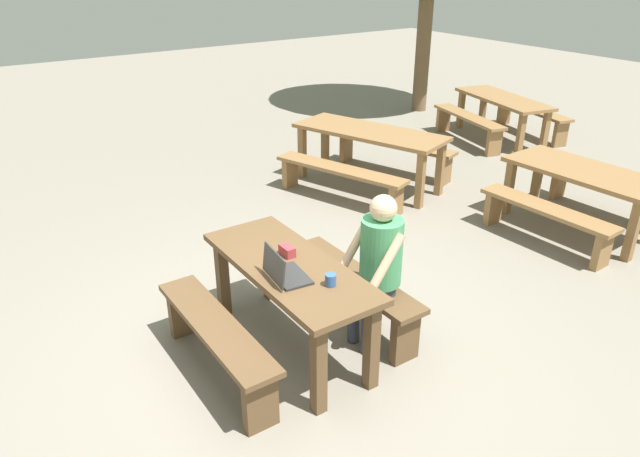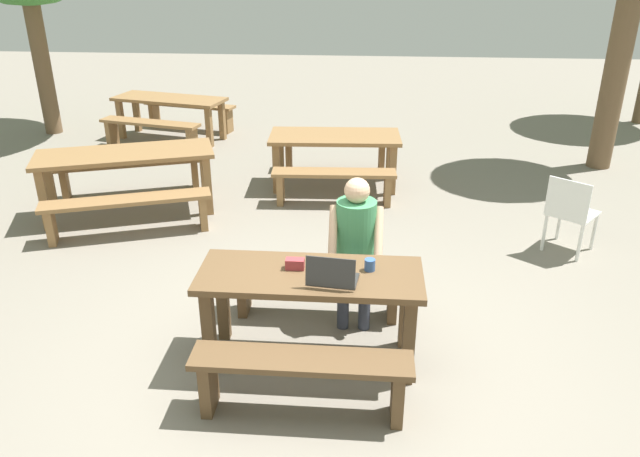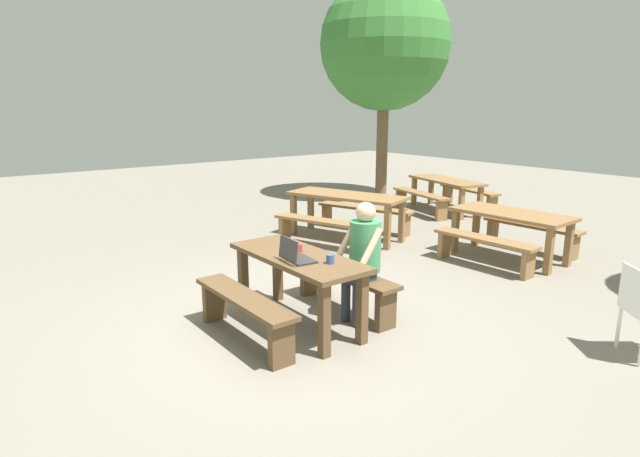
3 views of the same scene
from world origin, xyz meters
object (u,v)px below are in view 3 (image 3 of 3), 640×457
object	(u,v)px
picnic_table_front	(298,268)
picnic_table_rear	(346,201)
person_seated	(363,252)
laptop	(295,256)
coffee_mug	(330,259)
picnic_table_distant	(446,185)
tree_right	(385,45)
small_pouch	(295,248)
picnic_table_mid	(511,220)

from	to	relation	value
picnic_table_front	picnic_table_rear	distance (m)	3.70
picnic_table_front	person_seated	xyz separation A→B (m)	(0.32, 0.61, 0.14)
laptop	coffee_mug	distance (m)	0.35
laptop	picnic_table_distant	size ratio (longest dim) A/B	0.19
picnic_table_front	person_seated	size ratio (longest dim) A/B	1.30
picnic_table_rear	tree_right	world-z (taller)	tree_right
picnic_table_front	picnic_table_distant	bearing A→B (deg)	116.07
small_pouch	tree_right	distance (m)	8.38
small_pouch	person_seated	world-z (taller)	person_seated
person_seated	tree_right	xyz separation A→B (m)	(-5.43, 5.56, 2.86)
tree_right	person_seated	bearing A→B (deg)	-45.67
picnic_table_front	picnic_table_distant	world-z (taller)	picnic_table_front
picnic_table_front	laptop	world-z (taller)	laptop
person_seated	laptop	bearing A→B (deg)	-101.18
picnic_table_front	small_pouch	size ratio (longest dim) A/B	11.93
picnic_table_rear	person_seated	bearing A→B (deg)	-56.68
tree_right	picnic_table_mid	bearing A→B (deg)	-24.11
laptop	picnic_table_mid	size ratio (longest dim) A/B	0.22
laptop	coffee_mug	xyz separation A→B (m)	(0.27, 0.23, -0.01)
picnic_table_mid	picnic_table_distant	size ratio (longest dim) A/B	0.89
small_pouch	picnic_table_rear	world-z (taller)	small_pouch
picnic_table_rear	picnic_table_front	bearing A→B (deg)	-67.24
small_pouch	person_seated	bearing A→B (deg)	51.20
coffee_mug	tree_right	world-z (taller)	tree_right
picnic_table_rear	coffee_mug	bearing A→B (deg)	-61.72
picnic_table_distant	picnic_table_front	bearing A→B (deg)	-50.50
coffee_mug	laptop	bearing A→B (deg)	-139.73
picnic_table_front	laptop	size ratio (longest dim) A/B	4.41
picnic_table_front	tree_right	xyz separation A→B (m)	(-5.11, 6.17, 2.99)
picnic_table_front	picnic_table_mid	distance (m)	3.90
coffee_mug	person_seated	bearing A→B (deg)	102.56
coffee_mug	tree_right	bearing A→B (deg)	132.34
picnic_table_rear	tree_right	xyz separation A→B (m)	(-2.65, 3.41, 2.97)
small_pouch	coffee_mug	xyz separation A→B (m)	(0.56, 0.02, 0.00)
small_pouch	picnic_table_distant	size ratio (longest dim) A/B	0.07
laptop	person_seated	bearing A→B (deg)	-94.49
small_pouch	laptop	bearing A→B (deg)	-35.47
small_pouch	picnic_table_rear	size ratio (longest dim) A/B	0.06
laptop	person_seated	xyz separation A→B (m)	(0.15, 0.76, -0.06)
small_pouch	person_seated	distance (m)	0.71
picnic_table_mid	picnic_table_rear	world-z (taller)	picnic_table_rear
coffee_mug	picnic_table_mid	xyz separation A→B (m)	(-0.48, 3.82, -0.21)
picnic_table_front	small_pouch	xyz separation A→B (m)	(-0.12, 0.06, 0.18)
picnic_table_distant	tree_right	world-z (taller)	tree_right
person_seated	picnic_table_distant	world-z (taller)	person_seated
picnic_table_mid	picnic_table_rear	bearing A→B (deg)	-157.34
picnic_table_front	coffee_mug	bearing A→B (deg)	9.89
person_seated	tree_right	bearing A→B (deg)	134.33
small_pouch	picnic_table_distant	world-z (taller)	small_pouch
small_pouch	tree_right	bearing A→B (deg)	129.24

